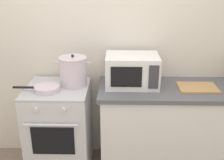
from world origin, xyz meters
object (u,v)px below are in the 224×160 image
Objects in this scene: stock_pot at (73,71)px; microwave at (132,70)px; cutting_board at (198,88)px; stove at (60,129)px; frying_pan at (46,89)px.

microwave is (0.56, 0.01, 0.01)m from stock_pot.
cutting_board is at bearing -7.20° from microwave.
cutting_board is at bearing 0.05° from stove.
stock_pot is at bearing 176.85° from cutting_board.
stock_pot reaches higher than frying_pan.
microwave is 0.64m from cutting_board.
microwave is at bearing 1.34° from stock_pot.
stove is at bearing 49.96° from frying_pan.
stove is 2.56× the size of cutting_board.
microwave is 1.39× the size of cutting_board.
stock_pot is 0.96× the size of cutting_board.
stove is 1.42m from cutting_board.
frying_pan is at bearing -167.92° from microwave.
microwave is at bearing 172.80° from cutting_board.
microwave reaches higher than cutting_board.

